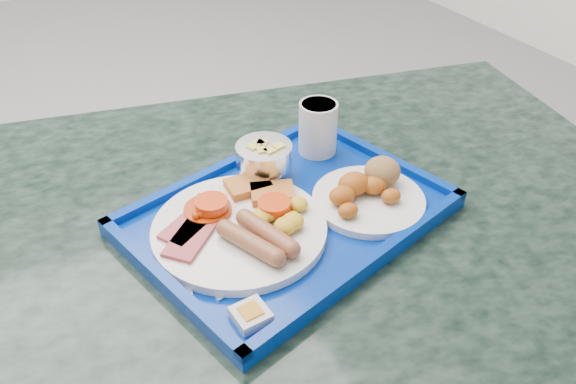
# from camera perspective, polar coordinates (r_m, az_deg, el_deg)

# --- Properties ---
(floor) EXTENTS (6.00, 6.00, 0.00)m
(floor) POSITION_cam_1_polar(r_m,az_deg,el_deg) (2.29, -22.55, -4.00)
(floor) COLOR gray
(floor) RESTS_ON ground
(table) EXTENTS (1.44, 1.10, 0.81)m
(table) POSITION_cam_1_polar(r_m,az_deg,el_deg) (1.08, -0.15, -10.25)
(table) COLOR slate
(table) RESTS_ON floor
(tray) EXTENTS (0.56, 0.47, 0.03)m
(tray) POSITION_cam_1_polar(r_m,az_deg,el_deg) (0.91, 0.00, -2.34)
(tray) COLOR #032A94
(tray) RESTS_ON table
(main_plate) EXTENTS (0.27, 0.27, 0.04)m
(main_plate) POSITION_cam_1_polar(r_m,az_deg,el_deg) (0.86, -4.46, -3.25)
(main_plate) COLOR white
(main_plate) RESTS_ON tray
(bread_plate) EXTENTS (0.18, 0.18, 0.06)m
(bread_plate) POSITION_cam_1_polar(r_m,az_deg,el_deg) (0.92, 8.20, 0.06)
(bread_plate) COLOR white
(bread_plate) RESTS_ON tray
(fruit_bowl) EXTENTS (0.10, 0.10, 0.07)m
(fruit_bowl) POSITION_cam_1_polar(r_m,az_deg,el_deg) (0.96, -2.44, 3.64)
(fruit_bowl) COLOR silver
(fruit_bowl) RESTS_ON tray
(juice_cup) EXTENTS (0.07, 0.07, 0.10)m
(juice_cup) POSITION_cam_1_polar(r_m,az_deg,el_deg) (1.03, 3.06, 6.68)
(juice_cup) COLOR silver
(juice_cup) RESTS_ON tray
(spoon) EXTENTS (0.04, 0.16, 0.01)m
(spoon) POSITION_cam_1_polar(r_m,az_deg,el_deg) (0.85, -9.72, -5.54)
(spoon) COLOR silver
(spoon) RESTS_ON tray
(knife) EXTENTS (0.05, 0.15, 0.00)m
(knife) POSITION_cam_1_polar(r_m,az_deg,el_deg) (0.81, -10.32, -7.82)
(knife) COLOR silver
(knife) RESTS_ON tray
(jam_packet) EXTENTS (0.05, 0.05, 0.02)m
(jam_packet) POSITION_cam_1_polar(r_m,az_deg,el_deg) (0.74, -3.81, -12.36)
(jam_packet) COLOR beige
(jam_packet) RESTS_ON tray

